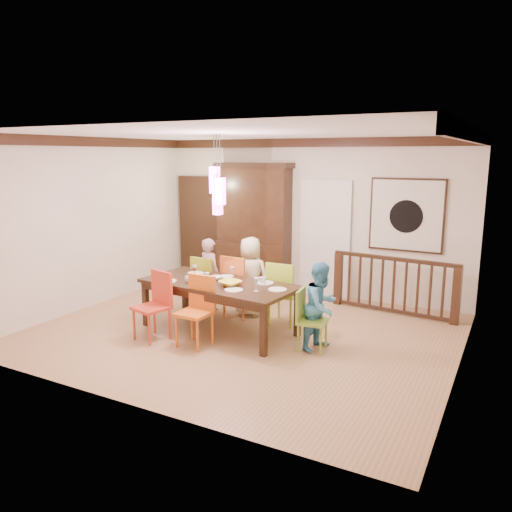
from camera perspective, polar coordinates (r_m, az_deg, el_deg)
The scene contains 37 objects.
floor at distance 7.57m, azimuth -1.45°, elevation -8.65°, with size 6.00×6.00×0.00m, color #9D794C.
ceiling at distance 7.11m, azimuth -1.57°, elevation 13.86°, with size 6.00×6.00×0.00m, color white.
wall_back at distance 9.43m, azimuth 6.02°, elevation 4.40°, with size 6.00×6.00×0.00m, color beige.
wall_left at distance 9.05m, azimuth -18.32°, elevation 3.58°, with size 5.00×5.00×0.00m, color beige.
wall_right at distance 6.31m, azimuth 22.95°, elevation -0.00°, with size 5.00×5.00×0.00m, color beige.
crown_molding at distance 7.11m, azimuth -1.57°, elevation 13.21°, with size 6.00×5.00×0.16m, color black, non-canonical shape.
panel_door at distance 10.57m, azimuth -6.29°, elevation 2.98°, with size 1.04×0.07×2.24m, color black.
white_doorway at distance 9.33m, azimuth 7.88°, elevation 1.80°, with size 0.97×0.05×2.22m, color silver.
painting at distance 8.86m, azimuth 16.82°, elevation 4.49°, with size 1.25×0.06×1.25m.
pendant_cluster at distance 7.20m, azimuth -4.42°, elevation 7.48°, with size 0.27×0.21×1.14m.
dining_table at distance 7.44m, azimuth -4.25°, elevation -3.58°, with size 2.43×1.30×0.75m.
chair_far_left at distance 8.40m, azimuth -5.41°, elevation -2.72°, with size 0.46×0.46×0.96m.
chair_far_mid at distance 8.13m, azimuth -1.84°, elevation -2.90°, with size 0.50×0.50×1.02m.
chair_far_right at distance 7.76m, azimuth 3.30°, elevation -3.71°, with size 0.46×0.46×1.00m.
chair_near_left at distance 7.25m, azimuth -11.91°, elevation -5.17°, with size 0.53×0.53×0.98m.
chair_near_mid at distance 6.92m, azimuth -7.10°, elevation -5.83°, with size 0.45×0.45×0.97m.
chair_end_right at distance 6.78m, azimuth 6.50°, elevation -6.86°, with size 0.42×0.42×0.84m.
china_hutch at distance 9.72m, azimuth -0.27°, elevation 3.38°, with size 1.56×0.46×2.46m.
balustrade at distance 8.58m, azimuth 15.45°, elevation -3.14°, with size 2.12×0.29×0.96m.
person_far_left at distance 8.51m, azimuth -5.31°, elevation -2.07°, with size 0.45×0.29×1.23m, color #D4A1AF.
person_far_mid at distance 8.15m, azimuth -0.65°, elevation -2.35°, with size 0.64×0.42×1.31m, color beige.
person_end_right at distance 6.82m, azimuth 7.49°, elevation -5.68°, with size 0.59×0.46×1.21m, color #4394BD.
serving_bowl at distance 7.21m, azimuth -2.95°, elevation -3.13°, with size 0.31×0.31×0.07m, color yellow.
small_bowl at distance 7.57m, azimuth -4.49°, elevation -2.52°, with size 0.18×0.18×0.06m, color white.
cup_left at distance 7.46m, azimuth -7.68°, elevation -2.64°, with size 0.12×0.12×0.10m, color silver.
cup_right at distance 7.31m, azimuth 0.74°, elevation -2.82°, with size 0.11×0.11×0.10m, color silver.
plate_far_left at distance 8.00m, azimuth -6.91°, elevation -1.95°, with size 0.26×0.26×0.01m, color white.
plate_far_mid at distance 7.73m, azimuth -3.48°, elevation -2.37°, with size 0.26×0.26×0.01m, color white.
plate_far_right at distance 7.34m, azimuth 1.03°, elevation -3.09°, with size 0.26×0.26×0.01m, color white.
plate_near_left at distance 7.56m, azimuth -10.05°, elevation -2.83°, with size 0.26×0.26×0.01m, color white.
plate_near_mid at distance 6.97m, azimuth -2.56°, elevation -3.90°, with size 0.26×0.26×0.01m, color white.
plate_end_right at distance 6.99m, azimuth 2.50°, elevation -3.85°, with size 0.26×0.26×0.01m, color white.
wine_glass_a at distance 7.74m, azimuth -7.02°, elevation -1.74°, with size 0.08×0.08×0.19m, color #590C19, non-canonical shape.
wine_glass_b at distance 7.57m, azimuth -2.73°, elevation -1.98°, with size 0.08×0.08×0.19m, color silver, non-canonical shape.
wine_glass_c at distance 7.23m, azimuth -5.64°, elevation -2.66°, with size 0.08×0.08×0.19m, color #590C19, non-canonical shape.
wine_glass_d at distance 6.91m, azimuth 0.05°, elevation -3.28°, with size 0.08×0.08×0.19m, color silver, non-canonical shape.
napkin at distance 7.17m, azimuth -5.98°, elevation -3.51°, with size 0.18×0.14×0.01m, color #D83359.
Camera 1 is at (3.50, -6.18, 2.61)m, focal length 35.00 mm.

